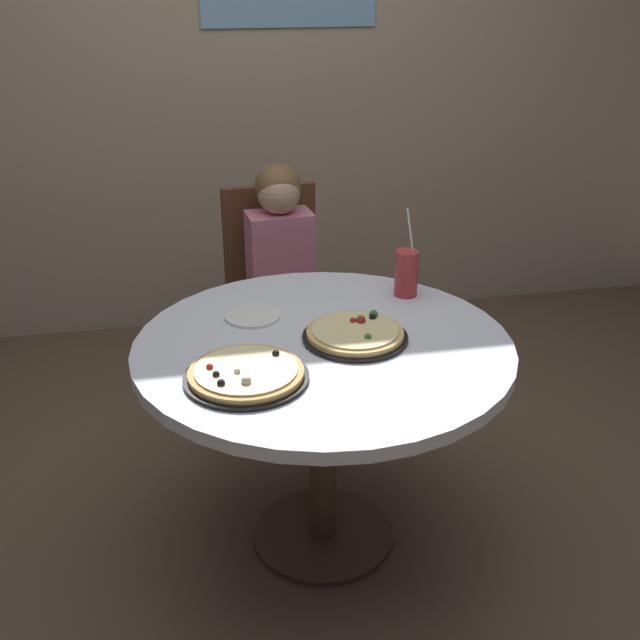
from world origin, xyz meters
name	(u,v)px	position (x,y,z in m)	size (l,w,h in m)	color
ground_plane	(323,536)	(0.00, 0.00, 0.00)	(8.00, 8.00, 0.00)	brown
wall_with_window	(246,40)	(0.00, 1.90, 1.45)	(5.20, 0.14, 2.90)	tan
dining_table	(323,372)	(0.00, 0.00, 0.65)	(1.15, 1.15, 0.75)	silver
chair_wooden	(276,286)	(-0.01, 0.99, 0.53)	(0.43, 0.43, 0.95)	brown
diner_child	(286,313)	(0.01, 0.81, 0.48)	(0.28, 0.42, 1.08)	#3F4766
pizza_veggie	(355,333)	(0.10, 0.01, 0.77)	(0.32, 0.32, 0.05)	black
pizza_cheese	(246,374)	(-0.25, -0.18, 0.77)	(0.35, 0.35, 0.05)	black
soda_cup	(406,273)	(0.35, 0.30, 0.83)	(0.08, 0.08, 0.31)	#B73333
plate_small	(252,316)	(-0.19, 0.22, 0.76)	(0.18, 0.18, 0.01)	white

